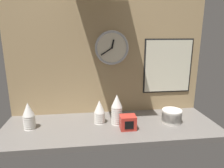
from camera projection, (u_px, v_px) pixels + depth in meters
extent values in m
cube|color=slate|center=(111.00, 127.00, 1.51)|extent=(1.60, 0.56, 0.04)
cube|color=tan|center=(107.00, 51.00, 1.63)|extent=(1.60, 0.03, 1.05)
cone|color=white|center=(29.00, 122.00, 1.43)|extent=(0.08, 0.08, 0.10)
cone|color=white|center=(29.00, 120.00, 1.43)|extent=(0.08, 0.08, 0.10)
cone|color=white|center=(29.00, 118.00, 1.42)|extent=(0.08, 0.08, 0.10)
cone|color=white|center=(29.00, 116.00, 1.42)|extent=(0.08, 0.08, 0.10)
cone|color=white|center=(28.00, 114.00, 1.42)|extent=(0.08, 0.08, 0.10)
cone|color=white|center=(28.00, 111.00, 1.41)|extent=(0.08, 0.08, 0.10)
cone|color=white|center=(28.00, 109.00, 1.41)|extent=(0.08, 0.08, 0.10)
cone|color=white|center=(117.00, 117.00, 1.51)|extent=(0.08, 0.08, 0.10)
cone|color=white|center=(117.00, 115.00, 1.51)|extent=(0.08, 0.08, 0.10)
cone|color=white|center=(117.00, 113.00, 1.50)|extent=(0.08, 0.08, 0.10)
cone|color=white|center=(117.00, 111.00, 1.50)|extent=(0.08, 0.08, 0.10)
cone|color=white|center=(117.00, 109.00, 1.49)|extent=(0.08, 0.08, 0.10)
cone|color=white|center=(117.00, 107.00, 1.49)|extent=(0.08, 0.08, 0.10)
cone|color=white|center=(117.00, 105.00, 1.49)|extent=(0.08, 0.08, 0.10)
cone|color=white|center=(117.00, 103.00, 1.48)|extent=(0.08, 0.08, 0.10)
cone|color=white|center=(117.00, 101.00, 1.48)|extent=(0.08, 0.08, 0.10)
cone|color=white|center=(100.00, 117.00, 1.53)|extent=(0.08, 0.08, 0.10)
cone|color=white|center=(100.00, 115.00, 1.52)|extent=(0.08, 0.08, 0.10)
cone|color=white|center=(100.00, 113.00, 1.52)|extent=(0.08, 0.08, 0.10)
cone|color=white|center=(100.00, 111.00, 1.51)|extent=(0.08, 0.08, 0.10)
cone|color=white|center=(99.00, 109.00, 1.51)|extent=(0.08, 0.08, 0.10)
cone|color=white|center=(99.00, 106.00, 1.51)|extent=(0.08, 0.08, 0.10)
cylinder|color=beige|center=(171.00, 120.00, 1.54)|extent=(0.15, 0.15, 0.04)
cylinder|color=beige|center=(172.00, 117.00, 1.53)|extent=(0.15, 0.15, 0.04)
cylinder|color=beige|center=(172.00, 115.00, 1.53)|extent=(0.15, 0.15, 0.04)
cylinder|color=beige|center=(172.00, 112.00, 1.52)|extent=(0.15, 0.15, 0.04)
torus|color=white|center=(172.00, 111.00, 1.52)|extent=(0.15, 0.15, 0.02)
cylinder|color=beige|center=(112.00, 48.00, 1.60)|extent=(0.27, 0.02, 0.27)
torus|color=#B2B2B7|center=(112.00, 48.00, 1.60)|extent=(0.28, 0.02, 0.28)
cube|color=black|center=(113.00, 44.00, 1.59)|extent=(0.03, 0.01, 0.07)
cube|color=black|center=(107.00, 52.00, 1.59)|extent=(0.09, 0.01, 0.06)
cylinder|color=black|center=(112.00, 48.00, 1.59)|extent=(0.01, 0.01, 0.01)
cube|color=black|center=(168.00, 66.00, 1.71)|extent=(0.42, 0.01, 0.46)
cube|color=#EFEACC|center=(168.00, 66.00, 1.71)|extent=(0.40, 0.01, 0.44)
cube|color=red|center=(128.00, 122.00, 1.43)|extent=(0.11, 0.09, 0.10)
cube|color=black|center=(129.00, 125.00, 1.38)|extent=(0.06, 0.00, 0.06)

